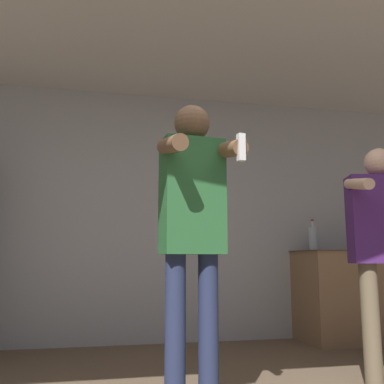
% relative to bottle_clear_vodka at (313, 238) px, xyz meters
% --- Properties ---
extents(wall_back, '(7.00, 0.06, 2.55)m').
position_rel_bottle_clear_vodka_xyz_m(wall_back, '(-1.56, 0.29, 0.23)').
color(wall_back, '#B2B7BC').
rests_on(wall_back, ground_plane).
extents(ceiling_slab, '(7.00, 3.46, 0.05)m').
position_rel_bottle_clear_vodka_xyz_m(ceiling_slab, '(-1.56, -1.21, 1.53)').
color(ceiling_slab, silver).
rests_on(ceiling_slab, wall_back).
extents(counter, '(1.33, 0.64, 0.91)m').
position_rel_bottle_clear_vodka_xyz_m(counter, '(0.51, -0.05, -0.58)').
color(counter, '#997551').
rests_on(counter, ground_plane).
extents(bottle_clear_vodka, '(0.09, 0.09, 0.33)m').
position_rel_bottle_clear_vodka_xyz_m(bottle_clear_vodka, '(0.00, 0.00, 0.00)').
color(bottle_clear_vodka, silver).
rests_on(bottle_clear_vodka, counter).
extents(person_woman_foreground, '(0.44, 0.46, 1.69)m').
position_rel_bottle_clear_vodka_xyz_m(person_woman_foreground, '(-1.66, -1.80, -0.01)').
color(person_woman_foreground, navy).
rests_on(person_woman_foreground, ground_plane).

